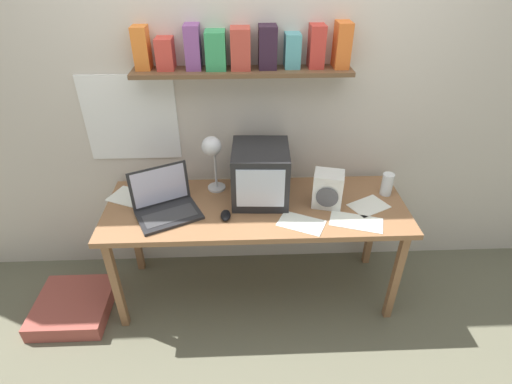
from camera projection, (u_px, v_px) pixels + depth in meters
The scene contains 14 objects.
ground_plane at pixel (256, 289), 2.84m from camera, with size 12.00×12.00×0.00m, color #656450.
back_wall at pixel (253, 93), 2.45m from camera, with size 5.60×0.24×2.60m.
corner_desk at pixel (256, 214), 2.48m from camera, with size 1.84×0.64×0.73m.
crt_monitor at pixel (260, 174), 2.43m from camera, with size 0.35×0.38×0.34m.
laptop at pixel (165, 202), 2.36m from camera, with size 0.44×0.40×0.26m.
desk_lamp at pixel (212, 152), 2.39m from camera, with size 0.13×0.19×0.40m.
juice_glass at pixel (387, 185), 2.52m from camera, with size 0.07×0.07×0.14m.
space_heater at pixel (328, 190), 2.39m from camera, with size 0.20×0.18×0.22m.
computer_mouse at pixel (226, 215), 2.33m from camera, with size 0.06×0.11×0.03m.
printed_handout at pixel (301, 223), 2.29m from camera, with size 0.30×0.25×0.00m.
loose_paper_near_laptop at pixel (356, 222), 2.30m from camera, with size 0.33×0.23×0.00m.
open_notebook at pixel (369, 206), 2.44m from camera, with size 0.27×0.25×0.00m.
loose_paper_near_monitor at pixel (130, 197), 2.52m from camera, with size 0.30×0.27×0.00m.
floor_cushion at pixel (74, 306), 2.64m from camera, with size 0.47×0.47×0.11m.
Camera 1 is at (-0.08, -2.00, 2.14)m, focal length 28.00 mm.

